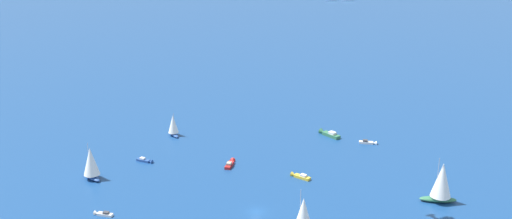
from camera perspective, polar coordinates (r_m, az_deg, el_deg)
ground_plane at (r=148.55m, az=0.02°, el=-10.20°), size 2000.00×2000.00×0.00m
motorboat_far_port at (r=174.62m, az=-2.59°, el=-5.42°), size 5.58×6.02×1.90m
motorboat_inshore at (r=180.08m, az=-10.98°, el=-5.02°), size 4.40×5.16×1.57m
sailboat_offshore at (r=198.49m, az=-8.26°, el=-1.56°), size 3.64×6.49×8.32m
motorboat_trailing at (r=198.94m, az=7.27°, el=-2.43°), size 3.84×8.66×2.44m
sailboat_ahead at (r=170.64m, az=-16.16°, el=-5.17°), size 5.62×8.68×10.78m
sailboat_mid_cluster at (r=158.61m, az=18.03°, el=-6.91°), size 9.56×7.82×12.51m
motorboat_outer_ring_c at (r=151.95m, az=-15.07°, el=-10.03°), size 4.54×4.45×1.47m
motorboat_outer_ring_d at (r=194.20m, az=11.18°, el=-3.24°), size 5.41×4.73×1.67m
motorboat_outer_ring_e at (r=166.92m, az=4.39°, el=-6.66°), size 4.06×6.22×1.78m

